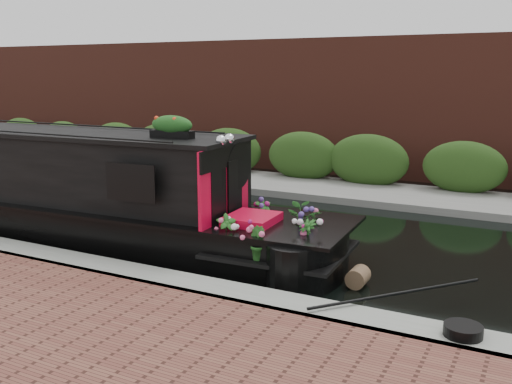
% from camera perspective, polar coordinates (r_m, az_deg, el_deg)
% --- Properties ---
extents(ground, '(80.00, 80.00, 0.00)m').
position_cam_1_polar(ground, '(11.56, -5.99, -3.25)').
color(ground, black).
rests_on(ground, ground).
extents(near_bank_coping, '(40.00, 0.60, 0.50)m').
position_cam_1_polar(near_bank_coping, '(9.12, -17.55, -7.93)').
color(near_bank_coping, gray).
rests_on(near_bank_coping, ground).
extents(far_bank_path, '(40.00, 2.40, 0.34)m').
position_cam_1_polar(far_bank_path, '(15.14, 2.76, 0.42)').
color(far_bank_path, gray).
rests_on(far_bank_path, ground).
extents(far_hedge, '(40.00, 1.10, 2.80)m').
position_cam_1_polar(far_hedge, '(15.95, 4.11, 0.99)').
color(far_hedge, '#264517').
rests_on(far_hedge, ground).
extents(far_brick_wall, '(40.00, 1.00, 8.00)m').
position_cam_1_polar(far_brick_wall, '(17.87, 6.78, 2.11)').
color(far_brick_wall, '#602A20').
rests_on(far_brick_wall, ground).
extents(narrowboat, '(10.91, 2.44, 2.53)m').
position_cam_1_polar(narrowboat, '(11.30, -19.51, -0.29)').
color(narrowboat, black).
rests_on(narrowboat, ground).
extents(rope_fender, '(0.29, 0.34, 0.29)m').
position_cam_1_polar(rope_fender, '(8.34, 10.17, -8.37)').
color(rope_fender, brown).
rests_on(rope_fender, ground).
extents(coiled_mooring_rope, '(0.41, 0.41, 0.12)m').
position_cam_1_polar(coiled_mooring_rope, '(6.62, 20.00, -12.89)').
color(coiled_mooring_rope, black).
rests_on(coiled_mooring_rope, near_bank_coping).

